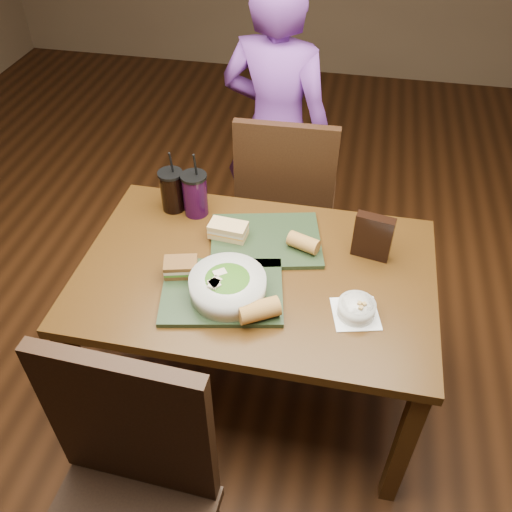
# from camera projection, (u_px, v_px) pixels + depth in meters

# --- Properties ---
(ground) EXTENTS (6.00, 6.00, 0.00)m
(ground) POSITION_uv_depth(u_px,v_px,m) (256.00, 387.00, 2.49)
(ground) COLOR #381C0B
(ground) RESTS_ON ground
(dining_table) EXTENTS (1.30, 0.85, 0.75)m
(dining_table) POSITION_uv_depth(u_px,v_px,m) (256.00, 287.00, 2.05)
(dining_table) COLOR #42280D
(dining_table) RESTS_ON ground
(chair_near) EXTENTS (0.49, 0.49, 1.09)m
(chair_near) POSITION_uv_depth(u_px,v_px,m) (125.00, 501.00, 1.51)
(chair_near) COLOR black
(chair_near) RESTS_ON ground
(chair_far) EXTENTS (0.46, 0.46, 1.04)m
(chair_far) POSITION_uv_depth(u_px,v_px,m) (287.00, 200.00, 2.60)
(chair_far) COLOR black
(chair_far) RESTS_ON ground
(diner) EXTENTS (0.63, 0.48, 1.55)m
(diner) POSITION_uv_depth(u_px,v_px,m) (276.00, 133.00, 2.67)
(diner) COLOR #6D338E
(diner) RESTS_ON ground
(tray_near) EXTENTS (0.47, 0.40, 0.02)m
(tray_near) POSITION_uv_depth(u_px,v_px,m) (222.00, 291.00, 1.90)
(tray_near) COLOR #1F2E19
(tray_near) RESTS_ON dining_table
(tray_far) EXTENTS (0.48, 0.41, 0.02)m
(tray_far) POSITION_uv_depth(u_px,v_px,m) (266.00, 240.00, 2.10)
(tray_far) COLOR #1F2E19
(tray_far) RESTS_ON dining_table
(salad_bowl) EXTENTS (0.26, 0.26, 0.09)m
(salad_bowl) POSITION_uv_depth(u_px,v_px,m) (228.00, 285.00, 1.84)
(salad_bowl) COLOR silver
(salad_bowl) RESTS_ON tray_near
(soup_bowl) EXTENTS (0.19, 0.19, 0.06)m
(soup_bowl) POSITION_uv_depth(u_px,v_px,m) (356.00, 309.00, 1.81)
(soup_bowl) COLOR white
(soup_bowl) RESTS_ON dining_table
(sandwich_near) EXTENTS (0.13, 0.11, 0.06)m
(sandwich_near) POSITION_uv_depth(u_px,v_px,m) (181.00, 267.00, 1.93)
(sandwich_near) COLOR #593819
(sandwich_near) RESTS_ON tray_near
(sandwich_far) EXTENTS (0.15, 0.09, 0.06)m
(sandwich_far) POSITION_uv_depth(u_px,v_px,m) (228.00, 230.00, 2.08)
(sandwich_far) COLOR tan
(sandwich_far) RESTS_ON tray_far
(baguette_near) EXTENTS (0.15, 0.13, 0.07)m
(baguette_near) POSITION_uv_depth(u_px,v_px,m) (259.00, 310.00, 1.77)
(baguette_near) COLOR #AD7533
(baguette_near) RESTS_ON tray_near
(baguette_far) EXTENTS (0.13, 0.10, 0.06)m
(baguette_far) POSITION_uv_depth(u_px,v_px,m) (303.00, 243.00, 2.03)
(baguette_far) COLOR #AD7533
(baguette_far) RESTS_ON tray_far
(cup_cola) EXTENTS (0.10, 0.10, 0.27)m
(cup_cola) POSITION_uv_depth(u_px,v_px,m) (172.00, 190.00, 2.20)
(cup_cola) COLOR black
(cup_cola) RESTS_ON dining_table
(cup_berry) EXTENTS (0.11, 0.11, 0.29)m
(cup_berry) POSITION_uv_depth(u_px,v_px,m) (195.00, 194.00, 2.18)
(cup_berry) COLOR black
(cup_berry) RESTS_ON dining_table
(chip_bag) EXTENTS (0.15, 0.07, 0.18)m
(chip_bag) POSITION_uv_depth(u_px,v_px,m) (373.00, 237.00, 1.98)
(chip_bag) COLOR black
(chip_bag) RESTS_ON dining_table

